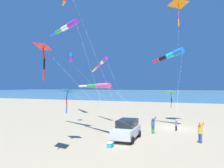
{
  "coord_description": "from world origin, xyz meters",
  "views": [
    {
      "loc": [
        28.24,
        3.51,
        4.97
      ],
      "look_at": [
        3.67,
        -6.84,
        5.31
      ],
      "focal_mm": 36.27,
      "sensor_mm": 36.0,
      "label": 1
    }
  ],
  "objects_px": {
    "parked_car": "(127,129)",
    "kite_windsock_green_low_center": "(66,27)",
    "kite_windsock_blue_topmost": "(98,86)",
    "kite_delta_magenta_far_left": "(179,4)",
    "person_child_grey_jacket": "(153,124)",
    "kite_delta_red_high_left": "(44,47)",
    "kite_windsock_checkered_midright": "(171,55)",
    "kite_delta_small_distant": "(171,92)",
    "kite_windsock_yellow_midlevel": "(101,63)",
    "cooler_box": "(110,145)",
    "kite_delta_purple_drifting": "(68,91)",
    "person_adult_flyer": "(200,131)",
    "kite_box_striped_overhead": "(71,57)",
    "person_child_green_jacket": "(176,125)"
  },
  "relations": [
    {
      "from": "person_adult_flyer",
      "to": "kite_box_striped_overhead",
      "type": "bearing_deg",
      "value": -104.54
    },
    {
      "from": "parked_car",
      "to": "kite_windsock_blue_topmost",
      "type": "bearing_deg",
      "value": -103.04
    },
    {
      "from": "person_child_grey_jacket",
      "to": "kite_windsock_blue_topmost",
      "type": "height_order",
      "value": "kite_windsock_blue_topmost"
    },
    {
      "from": "person_child_green_jacket",
      "to": "kite_delta_red_high_left",
      "type": "distance_m",
      "value": 17.05
    },
    {
      "from": "kite_windsock_yellow_midlevel",
      "to": "kite_windsock_checkered_midright",
      "type": "distance_m",
      "value": 9.8
    },
    {
      "from": "person_adult_flyer",
      "to": "person_child_green_jacket",
      "type": "relative_size",
      "value": 1.58
    },
    {
      "from": "kite_delta_magenta_far_left",
      "to": "kite_windsock_checkered_midright",
      "type": "relative_size",
      "value": 1.69
    },
    {
      "from": "parked_car",
      "to": "kite_box_striped_overhead",
      "type": "relative_size",
      "value": 0.45
    },
    {
      "from": "person_child_green_jacket",
      "to": "kite_windsock_blue_topmost",
      "type": "distance_m",
      "value": 10.01
    },
    {
      "from": "kite_box_striped_overhead",
      "to": "person_child_grey_jacket",
      "type": "bearing_deg",
      "value": 80.59
    },
    {
      "from": "kite_windsock_blue_topmost",
      "to": "kite_windsock_yellow_midlevel",
      "type": "distance_m",
      "value": 8.97
    },
    {
      "from": "person_adult_flyer",
      "to": "kite_delta_purple_drifting",
      "type": "height_order",
      "value": "kite_delta_purple_drifting"
    },
    {
      "from": "cooler_box",
      "to": "person_child_grey_jacket",
      "type": "relative_size",
      "value": 0.35
    },
    {
      "from": "person_adult_flyer",
      "to": "person_child_grey_jacket",
      "type": "distance_m",
      "value": 5.25
    },
    {
      "from": "kite_windsock_green_low_center",
      "to": "kite_windsock_blue_topmost",
      "type": "height_order",
      "value": "kite_windsock_green_low_center"
    },
    {
      "from": "person_adult_flyer",
      "to": "kite_windsock_yellow_midlevel",
      "type": "distance_m",
      "value": 16.75
    },
    {
      "from": "kite_windsock_green_low_center",
      "to": "kite_delta_magenta_far_left",
      "type": "bearing_deg",
      "value": 129.21
    },
    {
      "from": "kite_windsock_yellow_midlevel",
      "to": "kite_delta_purple_drifting",
      "type": "bearing_deg",
      "value": 10.57
    },
    {
      "from": "kite_delta_small_distant",
      "to": "kite_delta_purple_drifting",
      "type": "distance_m",
      "value": 18.43
    },
    {
      "from": "parked_car",
      "to": "kite_windsock_green_low_center",
      "type": "bearing_deg",
      "value": -97.43
    },
    {
      "from": "kite_windsock_green_low_center",
      "to": "kite_delta_purple_drifting",
      "type": "height_order",
      "value": "kite_windsock_green_low_center"
    },
    {
      "from": "cooler_box",
      "to": "kite_windsock_green_low_center",
      "type": "bearing_deg",
      "value": -120.14
    },
    {
      "from": "person_adult_flyer",
      "to": "kite_windsock_green_low_center",
      "type": "relative_size",
      "value": 0.16
    },
    {
      "from": "person_child_green_jacket",
      "to": "kite_windsock_checkered_midright",
      "type": "xyz_separation_m",
      "value": [
        -2.06,
        -0.78,
        8.26
      ]
    },
    {
      "from": "kite_delta_small_distant",
      "to": "person_child_grey_jacket",
      "type": "bearing_deg",
      "value": -1.88
    },
    {
      "from": "kite_delta_small_distant",
      "to": "kite_delta_red_high_left",
      "type": "distance_m",
      "value": 22.77
    },
    {
      "from": "person_child_grey_jacket",
      "to": "kite_delta_red_high_left",
      "type": "bearing_deg",
      "value": -25.79
    },
    {
      "from": "cooler_box",
      "to": "person_adult_flyer",
      "type": "height_order",
      "value": "person_adult_flyer"
    },
    {
      "from": "person_adult_flyer",
      "to": "kite_windsock_checkered_midright",
      "type": "bearing_deg",
      "value": -153.77
    },
    {
      "from": "kite_windsock_yellow_midlevel",
      "to": "kite_delta_red_high_left",
      "type": "relative_size",
      "value": 1.15
    },
    {
      "from": "person_child_green_jacket",
      "to": "kite_windsock_yellow_midlevel",
      "type": "bearing_deg",
      "value": -102.52
    },
    {
      "from": "person_adult_flyer",
      "to": "kite_windsock_green_low_center",
      "type": "xyz_separation_m",
      "value": [
        0.21,
        -13.92,
        10.58
      ]
    },
    {
      "from": "parked_car",
      "to": "kite_windsock_green_low_center",
      "type": "xyz_separation_m",
      "value": [
        -0.97,
        -7.46,
        10.71
      ]
    },
    {
      "from": "person_adult_flyer",
      "to": "kite_delta_magenta_far_left",
      "type": "relative_size",
      "value": 0.12
    },
    {
      "from": "kite_windsock_green_low_center",
      "to": "kite_delta_red_high_left",
      "type": "bearing_deg",
      "value": 24.64
    },
    {
      "from": "cooler_box",
      "to": "kite_delta_magenta_far_left",
      "type": "height_order",
      "value": "kite_delta_magenta_far_left"
    },
    {
      "from": "kite_windsock_green_low_center",
      "to": "kite_windsock_yellow_midlevel",
      "type": "distance_m",
      "value": 8.27
    },
    {
      "from": "person_adult_flyer",
      "to": "person_child_grey_jacket",
      "type": "relative_size",
      "value": 1.09
    },
    {
      "from": "kite_delta_red_high_left",
      "to": "parked_car",
      "type": "bearing_deg",
      "value": 154.58
    },
    {
      "from": "parked_car",
      "to": "kite_windsock_checkered_midright",
      "type": "bearing_deg",
      "value": 159.88
    },
    {
      "from": "kite_windsock_green_low_center",
      "to": "cooler_box",
      "type": "bearing_deg",
      "value": 59.86
    },
    {
      "from": "kite_delta_magenta_far_left",
      "to": "kite_delta_purple_drifting",
      "type": "relative_size",
      "value": 1.68
    },
    {
      "from": "cooler_box",
      "to": "kite_windsock_checkered_midright",
      "type": "distance_m",
      "value": 14.71
    },
    {
      "from": "kite_windsock_yellow_midlevel",
      "to": "kite_windsock_green_low_center",
      "type": "bearing_deg",
      "value": -5.2
    },
    {
      "from": "cooler_box",
      "to": "person_child_grey_jacket",
      "type": "xyz_separation_m",
      "value": [
        -6.65,
        2.06,
        0.77
      ]
    },
    {
      "from": "kite_windsock_blue_topmost",
      "to": "kite_delta_magenta_far_left",
      "type": "bearing_deg",
      "value": 142.44
    },
    {
      "from": "kite_delta_red_high_left",
      "to": "kite_windsock_checkered_midright",
      "type": "height_order",
      "value": "kite_windsock_checkered_midright"
    },
    {
      "from": "kite_windsock_green_low_center",
      "to": "kite_delta_red_high_left",
      "type": "relative_size",
      "value": 1.49
    },
    {
      "from": "kite_windsock_blue_topmost",
      "to": "kite_windsock_checkered_midright",
      "type": "relative_size",
      "value": 1.27
    },
    {
      "from": "person_child_grey_jacket",
      "to": "kite_windsock_checkered_midright",
      "type": "distance_m",
      "value": 9.33
    }
  ]
}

